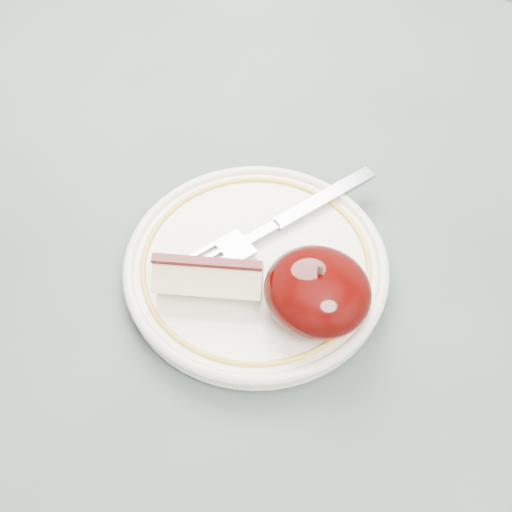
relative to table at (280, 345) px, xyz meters
The scene contains 5 objects.
table is the anchor object (origin of this frame).
plate 0.10m from the table, behind, with size 0.20×0.20×0.02m.
apple_half 0.13m from the table, 22.10° to the right, with size 0.08×0.07×0.06m.
apple_wedge 0.14m from the table, 135.77° to the right, with size 0.09×0.07×0.04m.
fork 0.12m from the table, 129.54° to the left, with size 0.09×0.18×0.00m.
Camera 1 is at (0.14, -0.27, 1.21)m, focal length 50.00 mm.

